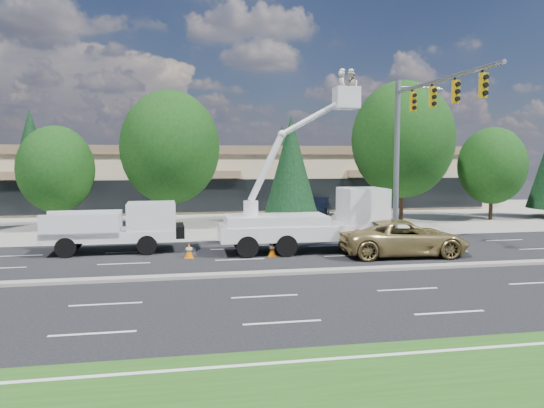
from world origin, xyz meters
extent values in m
plane|color=black|center=(0.00, 0.00, 0.00)|extent=(140.00, 140.00, 0.00)
cube|color=gray|center=(0.00, 20.00, 0.01)|extent=(140.00, 22.00, 0.01)
cube|color=gray|center=(0.00, 0.00, 0.06)|extent=(120.00, 0.55, 0.12)
cube|color=tan|center=(0.00, 30.00, 2.50)|extent=(50.00, 15.00, 5.00)
cube|color=brown|center=(0.00, 30.00, 5.15)|extent=(50.40, 15.40, 0.70)
cube|color=black|center=(0.00, 22.45, 1.50)|extent=(48.00, 0.12, 2.60)
cylinder|color=#332114|center=(-10.00, 15.00, 1.06)|extent=(0.28, 0.28, 2.11)
ellipsoid|color=black|center=(-10.00, 15.00, 3.82)|extent=(4.70, 4.70, 5.40)
cylinder|color=#332114|center=(-3.00, 15.00, 1.44)|extent=(0.28, 0.28, 2.87)
ellipsoid|color=black|center=(-3.00, 15.00, 5.19)|extent=(6.38, 6.38, 7.34)
cylinder|color=#332114|center=(5.00, 15.00, 0.40)|extent=(0.26, 0.26, 0.80)
cone|color=black|center=(5.00, 15.00, 3.94)|extent=(3.73, 3.73, 6.81)
cylinder|color=#332114|center=(13.00, 15.00, 1.60)|extent=(0.28, 0.28, 3.21)
ellipsoid|color=black|center=(13.00, 15.00, 5.79)|extent=(7.12, 7.12, 8.19)
cylinder|color=#332114|center=(20.00, 15.00, 1.09)|extent=(0.28, 0.28, 2.19)
ellipsoid|color=black|center=(20.00, 15.00, 3.95)|extent=(4.87, 4.87, 5.60)
cylinder|color=#332114|center=(-18.00, 42.00, 0.40)|extent=(0.26, 0.26, 0.80)
cone|color=black|center=(-18.00, 42.00, 5.27)|extent=(4.98, 4.98, 9.10)
cylinder|color=#332114|center=(-4.00, 42.00, 0.40)|extent=(0.26, 0.26, 0.80)
cone|color=black|center=(-4.00, 42.00, 6.21)|extent=(5.87, 5.87, 10.72)
cylinder|color=#332114|center=(10.00, 42.00, 0.40)|extent=(0.26, 0.26, 0.80)
cone|color=black|center=(10.00, 42.00, 4.55)|extent=(4.30, 4.30, 7.86)
cylinder|color=#332114|center=(22.00, 42.00, 0.40)|extent=(0.26, 0.26, 0.80)
cone|color=black|center=(22.00, 42.00, 5.68)|extent=(5.37, 5.37, 9.82)
cylinder|color=gray|center=(10.00, 9.20, 4.50)|extent=(0.32, 0.32, 9.00)
cylinder|color=gray|center=(10.00, 4.20, 8.30)|extent=(0.20, 10.00, 0.20)
cylinder|color=gray|center=(11.30, 9.20, 8.60)|extent=(2.60, 0.12, 0.12)
cube|color=gold|center=(10.00, 7.20, 7.55)|extent=(0.32, 0.22, 1.05)
cube|color=gold|center=(10.00, 5.00, 7.55)|extent=(0.32, 0.22, 1.05)
cube|color=gold|center=(10.00, 2.80, 7.55)|extent=(0.32, 0.22, 1.05)
cube|color=gold|center=(10.00, 0.60, 7.55)|extent=(0.32, 0.22, 1.05)
cube|color=silver|center=(-5.88, 6.20, 0.87)|extent=(6.20, 2.36, 0.46)
cube|color=silver|center=(-3.93, 6.23, 1.59)|extent=(2.30, 2.24, 1.54)
cube|color=black|center=(-3.26, 6.24, 1.80)|extent=(0.11, 1.95, 1.03)
cube|color=silver|center=(-7.13, 7.16, 1.39)|extent=(3.50, 0.36, 1.13)
cube|color=silver|center=(-7.10, 5.20, 1.39)|extent=(3.50, 0.36, 1.13)
cube|color=silver|center=(3.22, 4.63, 1.00)|extent=(8.05, 2.55, 0.70)
cube|color=silver|center=(6.22, 4.58, 2.05)|extent=(2.05, 2.39, 2.00)
cube|color=black|center=(6.97, 4.56, 2.20)|extent=(0.12, 2.00, 1.20)
cube|color=silver|center=(1.91, 4.66, 1.55)|extent=(4.85, 2.39, 0.50)
cylinder|color=silver|center=(0.71, 4.68, 2.10)|extent=(0.70, 0.70, 0.80)
cube|color=silver|center=(5.34, 4.59, 7.38)|extent=(1.12, 0.92, 1.08)
imported|color=beige|center=(5.12, 4.60, 7.78)|extent=(0.43, 0.64, 1.73)
imported|color=beige|center=(5.56, 4.59, 7.78)|extent=(0.67, 0.85, 1.73)
ellipsoid|color=white|center=(5.12, 4.60, 8.66)|extent=(0.26, 0.26, 0.18)
ellipsoid|color=white|center=(5.56, 4.59, 8.66)|extent=(0.26, 0.26, 0.18)
cube|color=orange|center=(-2.21, 4.02, 0.01)|extent=(0.40, 0.40, 0.03)
cone|color=orange|center=(-2.21, 4.02, 0.35)|extent=(0.36, 0.36, 0.70)
cylinder|color=white|center=(-2.21, 4.02, 0.42)|extent=(0.29, 0.29, 0.10)
cube|color=orange|center=(1.56, 3.76, 0.01)|extent=(0.40, 0.40, 0.03)
cone|color=orange|center=(1.56, 3.76, 0.35)|extent=(0.36, 0.36, 0.70)
cylinder|color=white|center=(1.56, 3.76, 0.42)|extent=(0.29, 0.29, 0.10)
imported|color=#A68D50|center=(7.57, 2.80, 0.83)|extent=(6.10, 3.11, 1.65)
imported|color=black|center=(-4.91, 17.86, 0.74)|extent=(3.09, 4.65, 1.47)
imported|color=black|center=(8.59, 20.61, 0.68)|extent=(2.69, 4.39, 1.36)
camera|label=1|loc=(-2.93, -19.92, 4.53)|focal=35.00mm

